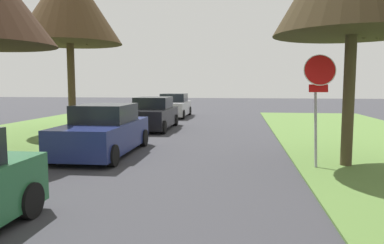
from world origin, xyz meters
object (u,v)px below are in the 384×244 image
(street_tree_left_far, at_px, (69,3))
(parked_sedan_navy, at_px, (104,131))
(parked_sedan_silver, at_px, (174,106))
(parked_sedan_black, at_px, (153,114))
(stop_sign_far, at_px, (319,86))

(street_tree_left_far, height_order, parked_sedan_navy, street_tree_left_far)
(parked_sedan_navy, height_order, parked_sedan_silver, same)
(parked_sedan_silver, bearing_deg, parked_sedan_black, -88.31)
(parked_sedan_black, bearing_deg, parked_sedan_silver, 91.69)
(street_tree_left_far, height_order, parked_sedan_silver, street_tree_left_far)
(stop_sign_far, relative_size, parked_sedan_navy, 0.66)
(stop_sign_far, distance_m, parked_sedan_black, 10.12)
(parked_sedan_navy, bearing_deg, parked_sedan_silver, 90.93)
(stop_sign_far, xyz_separation_m, parked_sedan_navy, (-6.26, 1.22, -1.43))
(parked_sedan_navy, distance_m, parked_sedan_silver, 13.38)
(street_tree_left_far, distance_m, parked_sedan_silver, 10.29)
(stop_sign_far, bearing_deg, parked_sedan_navy, 168.97)
(parked_sedan_black, relative_size, parked_sedan_silver, 1.00)
(stop_sign_far, height_order, parked_sedan_silver, stop_sign_far)
(parked_sedan_black, distance_m, parked_sedan_silver, 6.80)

